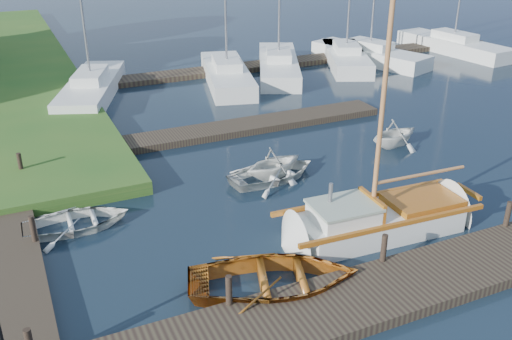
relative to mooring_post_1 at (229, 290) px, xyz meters
name	(u,v)px	position (x,y,z in m)	size (l,w,h in m)	color
ground	(256,202)	(3.00, 5.00, -0.70)	(160.00, 160.00, 0.00)	black
near_dock	(356,300)	(3.00, -1.00, -0.55)	(18.00, 2.20, 0.30)	black
far_dock	(236,128)	(5.00, 11.50, -0.55)	(14.00, 1.60, 0.30)	black
pontoon	(294,62)	(13.00, 21.00, -0.55)	(30.00, 1.60, 0.30)	black
mooring_post_1	(229,290)	(0.00, 0.00, 0.00)	(0.16, 0.16, 0.80)	black
mooring_post_2	(384,248)	(4.50, 0.00, 0.00)	(0.16, 0.16, 0.80)	black
mooring_post_3	(508,214)	(9.00, 0.00, 0.00)	(0.16, 0.16, 0.80)	black
mooring_post_4	(33,229)	(-4.00, 5.00, 0.00)	(0.16, 0.16, 0.80)	black
mooring_post_5	(20,164)	(-4.00, 10.00, 0.00)	(0.16, 0.16, 0.80)	black
sailboat	(382,221)	(5.71, 1.72, -0.36)	(7.24, 2.31, 9.83)	white
dinghy	(274,275)	(1.41, 0.39, -0.24)	(3.16, 4.42, 0.92)	#8A540D
tender_a	(77,219)	(-2.72, 5.75, -0.37)	(2.28, 3.19, 0.66)	white
tender_b	(274,161)	(4.44, 6.57, -0.06)	(2.08, 2.41, 1.27)	white
tender_c	(273,170)	(4.33, 6.39, -0.35)	(2.43, 3.40, 0.71)	white
tender_d	(395,131)	(10.32, 7.20, -0.07)	(2.07, 2.40, 1.26)	white
marina_boat_0	(92,87)	(0.10, 19.25, -0.13)	(5.06, 8.55, 10.91)	white
marina_boat_2	(227,73)	(7.50, 18.78, -0.11)	(4.13, 8.27, 12.64)	white
marina_boat_3	(278,64)	(11.11, 19.51, -0.13)	(5.58, 8.76, 10.89)	white
marina_boat_4	(346,56)	(15.79, 19.42, -0.13)	(5.05, 7.76, 10.88)	white
marina_boat_5	(370,54)	(17.57, 19.40, -0.13)	(4.71, 8.18, 10.41)	white
marina_boat_7	(453,44)	(24.37, 19.32, -0.13)	(3.14, 8.69, 11.09)	white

